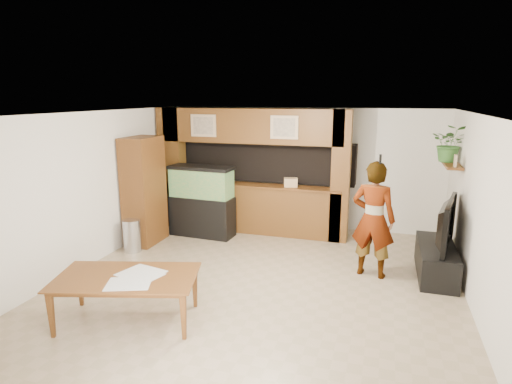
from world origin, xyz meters
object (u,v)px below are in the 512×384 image
(person, at_px, (373,219))
(dining_table, at_px, (127,300))
(television, at_px, (440,223))
(pantry_cabinet, at_px, (144,191))
(aquarium, at_px, (202,202))

(person, distance_m, dining_table, 3.86)
(dining_table, bearing_deg, television, 19.60)
(pantry_cabinet, xyz_separation_m, aquarium, (0.91, 0.70, -0.33))
(pantry_cabinet, distance_m, person, 4.35)
(person, bearing_deg, television, -151.99)
(pantry_cabinet, distance_m, aquarium, 1.19)
(pantry_cabinet, xyz_separation_m, dining_table, (1.42, -2.82, -0.73))
(aquarium, relative_size, dining_table, 0.83)
(television, bearing_deg, person, 118.80)
(television, relative_size, dining_table, 0.75)
(pantry_cabinet, relative_size, aquarium, 1.43)
(aquarium, xyz_separation_m, person, (3.43, -1.08, 0.22))
(person, bearing_deg, pantry_cabinet, 6.41)
(television, xyz_separation_m, dining_table, (-3.93, -2.75, -0.57))
(aquarium, bearing_deg, pantry_cabinet, -138.38)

